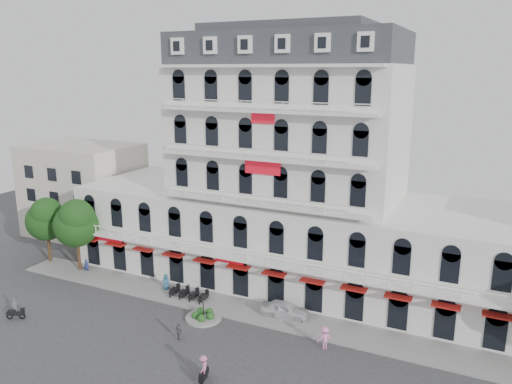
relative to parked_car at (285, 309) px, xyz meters
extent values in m
plane|color=#38383A|center=(-3.33, -9.50, -0.74)|extent=(120.00, 120.00, 0.00)
cube|color=gray|center=(-3.33, -0.50, -0.66)|extent=(53.00, 4.00, 0.16)
cube|color=silver|center=(-3.33, 8.50, 3.76)|extent=(45.00, 14.00, 9.00)
cube|color=silver|center=(-3.33, 8.50, 14.76)|extent=(22.00, 12.00, 13.00)
cube|color=#2D3035|center=(-3.33, 8.50, 22.76)|extent=(21.56, 11.76, 3.00)
cube|color=#2D3035|center=(-3.33, 8.50, 24.66)|extent=(15.84, 8.64, 0.80)
cube|color=#9E1813|center=(-3.33, 1.00, 2.76)|extent=(40.50, 1.00, 0.15)
cube|color=red|center=(-3.33, 2.38, 12.26)|extent=(3.50, 0.10, 1.40)
cube|color=beige|center=(-33.33, 10.50, 5.26)|extent=(14.00, 10.00, 12.00)
cylinder|color=gray|center=(-6.33, -3.50, -0.62)|extent=(3.20, 3.20, 0.24)
cylinder|color=black|center=(-6.33, -3.50, 0.16)|extent=(0.08, 0.08, 1.40)
sphere|color=#194C19|center=(-5.63, -3.50, -0.29)|extent=(0.70, 0.70, 0.70)
sphere|color=#194C19|center=(-6.11, -2.84, -0.29)|extent=(0.70, 0.70, 0.70)
sphere|color=#194C19|center=(-6.89, -3.08, -0.29)|extent=(0.70, 0.70, 0.70)
sphere|color=#194C19|center=(-6.90, -3.90, -0.29)|extent=(0.70, 0.70, 0.70)
sphere|color=#194C19|center=(-6.13, -4.17, -0.29)|extent=(0.70, 0.70, 0.70)
cylinder|color=#382314|center=(-29.33, 0.50, 1.02)|extent=(0.36, 0.36, 3.52)
sphere|color=#183B13|center=(-29.33, 0.50, 4.22)|extent=(4.48, 4.48, 4.48)
sphere|color=#183B13|center=(-28.83, 0.20, 5.26)|extent=(3.52, 3.52, 3.52)
sphere|color=#183B13|center=(-29.73, 0.80, 4.86)|extent=(3.20, 3.20, 3.20)
cylinder|color=#382314|center=(-24.33, 0.00, 1.13)|extent=(0.36, 0.36, 3.74)
sphere|color=#183B13|center=(-24.33, 0.00, 4.53)|extent=(4.76, 4.76, 4.76)
sphere|color=#183B13|center=(-23.83, -0.30, 5.64)|extent=(3.74, 3.74, 3.74)
sphere|color=#183B13|center=(-24.73, 0.30, 5.21)|extent=(3.40, 3.40, 3.40)
imported|color=silver|center=(0.00, 0.00, 0.00)|extent=(4.51, 2.22, 1.48)
cube|color=black|center=(-21.38, -10.66, -0.19)|extent=(1.50, 0.99, 0.35)
torus|color=black|center=(-20.89, -10.41, -0.46)|extent=(0.59, 0.38, 0.60)
torus|color=black|center=(-21.87, -10.90, -0.46)|extent=(0.59, 0.38, 0.60)
imported|color=#5B5A62|center=(-21.38, -10.66, 0.46)|extent=(0.65, 0.56, 1.50)
cube|color=black|center=(-1.49, -11.34, -0.19)|extent=(0.71, 1.54, 0.35)
torus|color=black|center=(-1.35, -11.88, -0.46)|extent=(0.26, 0.61, 0.60)
torus|color=black|center=(-1.62, -10.81, -0.46)|extent=(0.26, 0.61, 0.60)
imported|color=#D26F99|center=(-1.49, -11.34, 0.52)|extent=(0.84, 1.16, 1.62)
imported|color=#2B6083|center=(-12.82, 0.00, 0.13)|extent=(0.99, 0.84, 1.73)
imported|color=slate|center=(-6.26, -7.38, 0.03)|extent=(0.98, 0.68, 1.54)
imported|color=#F782CE|center=(4.85, -3.47, 0.20)|extent=(1.38, 1.32, 1.89)
imported|color=navy|center=(-23.33, 0.00, 0.02)|extent=(0.66, 0.60, 1.52)
camera|label=1|loc=(15.29, -37.78, 20.77)|focal=35.00mm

